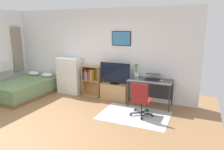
{
  "coord_description": "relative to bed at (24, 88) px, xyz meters",
  "views": [
    {
      "loc": [
        3.01,
        -3.4,
        2.16
      ],
      "look_at": [
        0.9,
        1.5,
        0.92
      ],
      "focal_mm": 33.36,
      "sensor_mm": 36.0,
      "label": 1
    }
  ],
  "objects": [
    {
      "name": "ground_plane",
      "position": [
        2.11,
        -1.36,
        -0.25
      ],
      "size": [
        7.2,
        7.2,
        0.0
      ],
      "primitive_type": "plane",
      "color": "#936B44"
    },
    {
      "name": "wall_back_with_posters",
      "position": [
        2.12,
        1.07,
        1.1
      ],
      "size": [
        6.12,
        0.09,
        2.7
      ],
      "color": "white",
      "rests_on": "ground_plane"
    },
    {
      "name": "area_rug",
      "position": [
        3.72,
        -0.11,
        -0.25
      ],
      "size": [
        1.7,
        1.2,
        0.01
      ],
      "primitive_type": "cube",
      "color": "#B2B7BC",
      "rests_on": "ground_plane"
    },
    {
      "name": "bed",
      "position": [
        0.0,
        0.0,
        0.0
      ],
      "size": [
        1.42,
        2.04,
        0.62
      ],
      "rotation": [
        0.0,
        0.0,
        -0.02
      ],
      "color": "brown",
      "rests_on": "ground_plane"
    },
    {
      "name": "dresser",
      "position": [
        1.22,
        0.79,
        0.34
      ],
      "size": [
        0.77,
        0.46,
        1.18
      ],
      "color": "white",
      "rests_on": "ground_plane"
    },
    {
      "name": "bookshelf",
      "position": [
        1.97,
        0.86,
        0.31
      ],
      "size": [
        0.59,
        0.3,
        0.96
      ],
      "color": "tan",
      "rests_on": "ground_plane"
    },
    {
      "name": "tv_stand",
      "position": [
        2.82,
        0.81,
        -0.01
      ],
      "size": [
        0.82,
        0.41,
        0.49
      ],
      "color": "tan",
      "rests_on": "ground_plane"
    },
    {
      "name": "television",
      "position": [
        2.82,
        0.78,
        0.56
      ],
      "size": [
        0.93,
        0.16,
        0.64
      ],
      "color": "black",
      "rests_on": "tv_stand"
    },
    {
      "name": "desk",
      "position": [
        3.92,
        0.78,
        0.36
      ],
      "size": [
        1.18,
        0.62,
        0.74
      ],
      "color": "#4C4C4F",
      "rests_on": "ground_plane"
    },
    {
      "name": "office_chair",
      "position": [
        3.88,
        -0.1,
        0.21
      ],
      "size": [
        0.56,
        0.58,
        0.86
      ],
      "rotation": [
        0.0,
        0.0,
        -0.03
      ],
      "color": "#232326",
      "rests_on": "ground_plane"
    },
    {
      "name": "laptop",
      "position": [
        3.94,
        0.8,
        0.56
      ],
      "size": [
        0.4,
        0.43,
        0.17
      ],
      "rotation": [
        0.0,
        0.0,
        0.01
      ],
      "color": "#333338",
      "rests_on": "desk"
    },
    {
      "name": "computer_mouse",
      "position": [
        4.23,
        0.66,
        0.51
      ],
      "size": [
        0.06,
        0.1,
        0.03
      ],
      "primitive_type": "ellipsoid",
      "color": "silver",
      "rests_on": "desk"
    },
    {
      "name": "bamboo_vase",
      "position": [
        3.45,
        0.87,
        0.69
      ],
      "size": [
        0.1,
        0.1,
        0.39
      ],
      "color": "silver",
      "rests_on": "desk"
    },
    {
      "name": "wine_glass",
      "position": [
        3.58,
        0.6,
        0.62
      ],
      "size": [
        0.07,
        0.07,
        0.18
      ],
      "color": "silver",
      "rests_on": "desk"
    }
  ]
}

